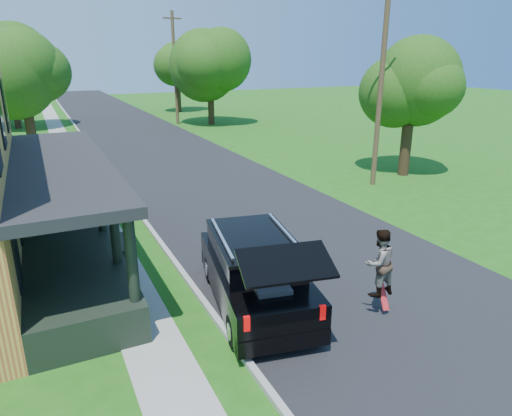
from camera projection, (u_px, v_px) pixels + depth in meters
name	position (u px, v px, depth m)	size (l,w,h in m)	color
ground	(388.00, 306.00, 11.24)	(140.00, 140.00, 0.00)	#195811
street	(168.00, 155.00, 28.30)	(8.00, 120.00, 0.02)	black
curb	(100.00, 161.00, 26.63)	(0.15, 120.00, 0.12)	#9A9A95
sidewalk	(72.00, 164.00, 25.99)	(1.30, 120.00, 0.03)	gray
black_suv	(255.00, 272.00, 11.03)	(2.79, 5.32, 2.36)	black
skateboarder	(379.00, 263.00, 10.49)	(0.81, 0.64, 1.63)	black
skateboard	(383.00, 295.00, 10.90)	(0.30, 0.49, 0.69)	red
tree_left_mid	(21.00, 71.00, 23.62)	(5.56, 5.71, 7.61)	black
tree_left_far	(7.00, 59.00, 36.91)	(6.05, 5.93, 8.79)	black
tree_right_near	(411.00, 89.00, 22.31)	(4.93, 5.07, 6.59)	black
tree_right_mid	(209.00, 59.00, 39.24)	(6.00, 5.95, 8.68)	black
tree_right_far	(176.00, 58.00, 48.28)	(5.64, 5.33, 8.24)	black
utility_pole_near	(381.00, 85.00, 20.40)	(1.48, 0.25, 8.95)	#402A1E
utility_pole_far	(175.00, 67.00, 39.69)	(1.64, 0.29, 9.47)	#402A1E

